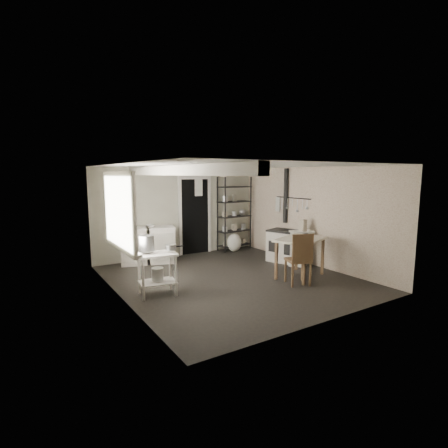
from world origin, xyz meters
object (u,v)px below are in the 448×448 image
stove (289,244)px  flour_sack (234,243)px  prep_table (157,273)px  stockpot (147,243)px  chair (298,260)px  base_cabinets (148,244)px  shelf_rack (234,216)px  work_table (300,259)px

stove → flour_sack: size_ratio=1.97×
prep_table → stockpot: size_ratio=2.69×
stove → flour_sack: (-0.46, 1.69, -0.20)m
stockpot → flour_sack: 3.97m
prep_table → chair: chair is taller
base_cabinets → chair: bearing=-42.4°
prep_table → flour_sack: 3.82m
prep_table → stove: bearing=8.1°
flour_sack → prep_table: bearing=-144.8°
shelf_rack → work_table: shelf_rack is taller
stockpot → prep_table: bearing=-21.8°
stockpot → chair: stockpot is taller
stockpot → stove: (3.73, 0.45, -0.50)m
flour_sack → base_cabinets: bearing=178.3°
prep_table → chair: bearing=-18.7°
base_cabinets → shelf_rack: 2.66m
stove → shelf_rack: bearing=80.1°
prep_table → stockpot: (-0.16, 0.06, 0.54)m
stockpot → shelf_rack: 4.15m
base_cabinets → flour_sack: 2.47m
base_cabinets → flour_sack: bearing=14.8°
shelf_rack → work_table: bearing=-102.8°
prep_table → work_table: bearing=-10.4°
base_cabinets → chair: 3.67m
prep_table → work_table: size_ratio=0.70×
stockpot → stove: bearing=6.8°
prep_table → base_cabinets: base_cabinets is taller
shelf_rack → work_table: size_ratio=1.90×
stockpot → shelf_rack: bearing=34.6°
stockpot → shelf_rack: (3.42, 2.36, 0.01)m
shelf_rack → flour_sack: size_ratio=4.07×
shelf_rack → work_table: 3.03m
base_cabinets → work_table: base_cabinets is taller
chair → flour_sack: (0.57, 3.07, -0.24)m
work_table → flour_sack: (0.19, 2.74, -0.14)m
work_table → base_cabinets: bearing=128.9°
stockpot → flour_sack: bearing=33.2°
shelf_rack → flour_sack: (-0.15, -0.22, -0.71)m
work_table → stove: bearing=58.1°
prep_table → stove: 3.61m
stove → stockpot: bearing=167.6°
prep_table → flour_sack: (3.12, 2.20, -0.16)m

